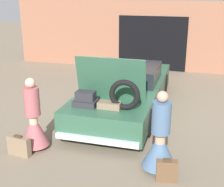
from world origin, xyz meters
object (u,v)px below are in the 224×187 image
object	(u,v)px
suitcase_beside_left_person	(19,146)
person_left	(34,124)
car	(126,90)
suitcase_beside_right_person	(167,171)
person_right	(160,143)

from	to	relation	value
suitcase_beside_left_person	person_left	bearing A→B (deg)	68.71
car	suitcase_beside_left_person	world-z (taller)	car
person_left	suitcase_beside_left_person	size ratio (longest dim) A/B	2.99
car	suitcase_beside_right_person	xyz separation A→B (m)	(1.52, -3.22, -0.36)
person_right	person_left	bearing A→B (deg)	85.24
person_left	suitcase_beside_right_person	xyz separation A→B (m)	(2.86, -0.48, -0.35)
car	suitcase_beside_left_person	bearing A→B (deg)	-115.44
person_left	suitcase_beside_right_person	size ratio (longest dim) A/B	3.58
car	person_left	bearing A→B (deg)	-116.01
person_left	suitcase_beside_left_person	xyz separation A→B (m)	(-0.15, -0.39, -0.35)
car	person_right	size ratio (longest dim) A/B	3.32
person_left	suitcase_beside_left_person	bearing A→B (deg)	-15.58
suitcase_beside_left_person	suitcase_beside_right_person	bearing A→B (deg)	-1.69
suitcase_beside_left_person	suitcase_beside_right_person	xyz separation A→B (m)	(3.01, -0.09, -0.00)
car	suitcase_beside_left_person	size ratio (longest dim) A/B	9.96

